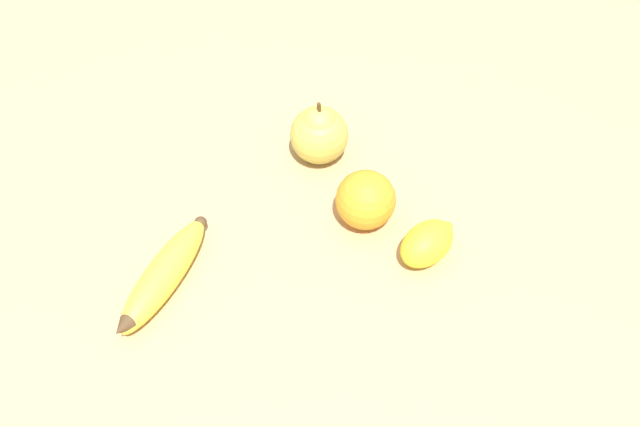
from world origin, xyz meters
The scene contains 5 objects.
ground_plane centered at (0.00, 0.00, 0.00)m, with size 3.00×3.00×0.00m, color tan.
banana centered at (0.00, -0.05, 0.02)m, with size 0.19×0.07×0.04m.
orange centered at (-0.16, 0.15, 0.04)m, with size 0.07×0.07×0.07m.
pear centered at (-0.25, 0.07, 0.04)m, with size 0.08×0.08×0.10m.
lemon centered at (-0.13, 0.24, 0.03)m, with size 0.09×0.08×0.05m.
Camera 1 is at (0.40, 0.26, 0.76)m, focal length 42.00 mm.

